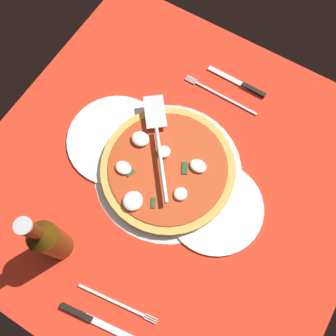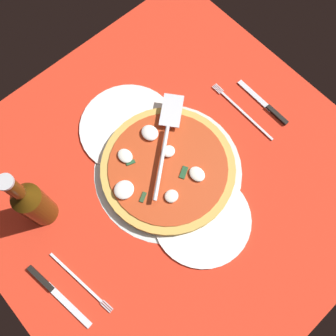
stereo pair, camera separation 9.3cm
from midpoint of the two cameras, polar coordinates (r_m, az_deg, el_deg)
ground_plane at (r=94.80cm, az=-2.14°, el=-1.83°), size 93.82×93.82×0.80cm
pizza_pan at (r=94.58cm, az=-2.79°, el=-0.69°), size 37.30×37.30×0.92cm
dinner_plate_left at (r=99.25cm, az=-10.53°, el=3.94°), size 25.47×25.47×1.00cm
dinner_plate_right at (r=91.91cm, az=4.29°, el=-6.36°), size 23.60×23.60×1.00cm
pizza at (r=93.18cm, az=-2.96°, el=-0.42°), size 33.60×33.60×3.28cm
pizza_server at (r=93.30cm, az=-4.24°, el=3.86°), size 20.46×24.25×1.00cm
place_setting_near at (r=91.06cm, az=-12.59°, el=-20.95°), size 21.05×14.23×1.40cm
place_setting_far at (r=105.44cm, az=7.10°, el=11.31°), size 21.88×13.64×1.40cm
beer_bottle at (r=86.35cm, az=-20.75°, el=-10.55°), size 6.69×6.69×24.46cm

